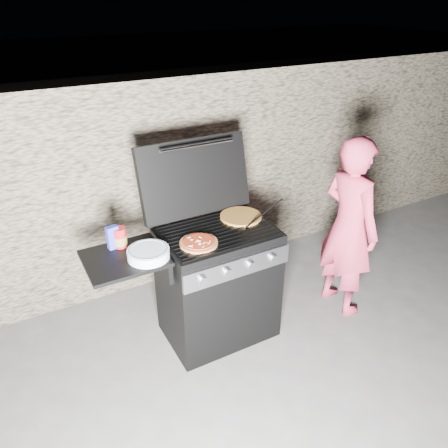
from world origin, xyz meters
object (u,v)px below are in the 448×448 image
sauce_jar (120,237)px  gas_grill (188,294)px  pizza_topped (199,242)px  person (349,227)px

sauce_jar → gas_grill: bearing=-18.6°
gas_grill → pizza_topped: 0.48m
sauce_jar → pizza_topped: bearing=-27.6°
pizza_topped → person: person is taller
gas_grill → person: bearing=-8.0°
gas_grill → sauce_jar: size_ratio=9.87×
pizza_topped → sauce_jar: size_ratio=1.86×
gas_grill → person: (1.32, -0.19, 0.29)m
pizza_topped → person: 1.28m
pizza_topped → sauce_jar: sauce_jar is taller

